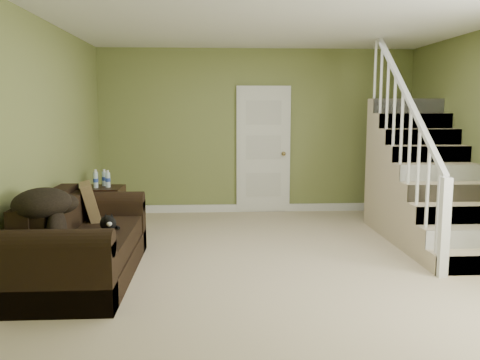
{
  "coord_description": "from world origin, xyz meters",
  "views": [
    {
      "loc": [
        -0.73,
        -5.37,
        1.66
      ],
      "look_at": [
        -0.42,
        0.1,
        0.89
      ],
      "focal_mm": 38.0,
      "sensor_mm": 36.0,
      "label": 1
    }
  ],
  "objects": [
    {
      "name": "wall_back",
      "position": [
        0.0,
        2.75,
        1.3
      ],
      "size": [
        5.0,
        0.04,
        2.6
      ],
      "primitive_type": "cube",
      "color": "olive",
      "rests_on": "floor"
    },
    {
      "name": "baseboard_left",
      "position": [
        -2.47,
        0.0,
        0.06
      ],
      "size": [
        0.04,
        5.5,
        0.12
      ],
      "primitive_type": "cube",
      "color": "white",
      "rests_on": "floor"
    },
    {
      "name": "wall_front",
      "position": [
        0.0,
        -2.75,
        1.3
      ],
      "size": [
        5.0,
        0.04,
        2.6
      ],
      "primitive_type": "cube",
      "color": "olive",
      "rests_on": "floor"
    },
    {
      "name": "side_table",
      "position": [
        -2.2,
        1.5,
        0.32
      ],
      "size": [
        0.53,
        0.53,
        0.84
      ],
      "rotation": [
        0.0,
        0.0,
        -0.05
      ],
      "color": "black",
      "rests_on": "floor"
    },
    {
      "name": "sofa",
      "position": [
        -2.02,
        -0.42,
        0.31
      ],
      "size": [
        0.9,
        2.09,
        0.83
      ],
      "color": "black",
      "rests_on": "floor"
    },
    {
      "name": "throw_blanket",
      "position": [
        -2.19,
        -0.98,
        0.85
      ],
      "size": [
        0.65,
        0.75,
        0.26
      ],
      "primitive_type": "ellipsoid",
      "rotation": [
        0.0,
        0.0,
        -0.33
      ],
      "color": "black",
      "rests_on": "sofa"
    },
    {
      "name": "banana",
      "position": [
        -1.89,
        -0.9,
        0.47
      ],
      "size": [
        0.17,
        0.18,
        0.05
      ],
      "primitive_type": "ellipsoid",
      "rotation": [
        0.0,
        0.0,
        0.76
      ],
      "color": "gold",
      "rests_on": "sofa"
    },
    {
      "name": "baseboard_back",
      "position": [
        0.0,
        2.72,
        0.06
      ],
      "size": [
        5.0,
        0.04,
        0.12
      ],
      "primitive_type": "cube",
      "color": "white",
      "rests_on": "floor"
    },
    {
      "name": "door",
      "position": [
        0.1,
        2.71,
        1.01
      ],
      "size": [
        0.86,
        0.12,
        2.02
      ],
      "color": "white",
      "rests_on": "floor"
    },
    {
      "name": "cat",
      "position": [
        -1.77,
        -0.36,
        0.53
      ],
      "size": [
        0.26,
        0.42,
        0.21
      ],
      "rotation": [
        0.0,
        0.0,
        0.26
      ],
      "color": "black",
      "rests_on": "sofa"
    },
    {
      "name": "throw_pillow",
      "position": [
        -2.06,
        0.21,
        0.63
      ],
      "size": [
        0.33,
        0.5,
        0.47
      ],
      "primitive_type": "cube",
      "rotation": [
        0.0,
        -0.24,
        0.26
      ],
      "color": "#482F1D",
      "rests_on": "sofa"
    },
    {
      "name": "floor",
      "position": [
        0.0,
        0.0,
        0.0
      ],
      "size": [
        5.0,
        5.5,
        0.01
      ],
      "primitive_type": "cube",
      "color": "tan",
      "rests_on": "ground"
    },
    {
      "name": "staircase",
      "position": [
        1.99,
        0.97,
        0.64
      ],
      "size": [
        1.0,
        2.51,
        2.82
      ],
      "color": "tan",
      "rests_on": "floor"
    },
    {
      "name": "wall_left",
      "position": [
        -2.5,
        0.0,
        1.3
      ],
      "size": [
        0.04,
        5.5,
        2.6
      ],
      "primitive_type": "cube",
      "color": "olive",
      "rests_on": "floor"
    },
    {
      "name": "ceiling",
      "position": [
        0.0,
        0.0,
        2.6
      ],
      "size": [
        5.0,
        5.5,
        0.01
      ],
      "primitive_type": "cube",
      "color": "white",
      "rests_on": "wall_back"
    }
  ]
}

